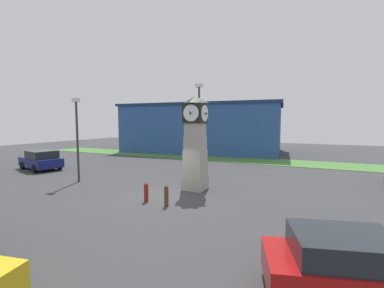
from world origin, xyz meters
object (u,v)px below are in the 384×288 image
Objects in this scene: bollard_mid_row at (166,196)px; car_far_lot at (353,268)px; clock_tower at (195,144)px; car_silver_hatch at (41,160)px; street_lamp_near_road at (77,133)px; bollard_near_tower at (146,192)px; street_lamp_far_side at (199,124)px.

bollard_mid_row is 7.97m from car_far_lot.
bollard_mid_row is at bearing -89.42° from clock_tower.
car_silver_hatch is (-14.24, 0.34, -1.85)m from clock_tower.
street_lamp_near_road is (-7.80, 1.82, 2.72)m from bollard_mid_row.
clock_tower is 1.24× the size of car_silver_hatch.
car_far_lot is at bearing -45.62° from clock_tower.
clock_tower reaches higher than bollard_mid_row.
bollard_near_tower is 1.26m from bollard_mid_row.
street_lamp_far_side reaches higher than street_lamp_near_road.
street_lamp_near_road is (6.48, -1.86, 2.41)m from car_silver_hatch.
bollard_mid_row is 0.15× the size of street_lamp_far_side.
bollard_mid_row is 0.23× the size of car_silver_hatch.
bollard_near_tower is at bearing -110.92° from clock_tower.
bollard_mid_row is 0.24× the size of car_far_lot.
bollard_mid_row is 7.24m from street_lamp_far_side.
street_lamp_near_road is (-7.76, -1.52, 0.55)m from clock_tower.
street_lamp_far_side reaches higher than car_silver_hatch.
bollard_mid_row is at bearing -13.14° from street_lamp_near_road.
bollard_near_tower is 9.15m from car_far_lot.
car_silver_hatch is at bearing 164.86° from bollard_near_tower.
clock_tower is 0.82× the size of street_lamp_far_side.
street_lamp_far_side is (13.16, 2.67, 2.98)m from car_silver_hatch.
clock_tower is at bearing 90.58° from bollard_mid_row.
bollard_near_tower is 0.14× the size of street_lamp_far_side.
bollard_near_tower is (-1.22, -3.18, -2.19)m from clock_tower.
clock_tower is 5.78× the size of bollard_near_tower.
bollard_near_tower is 0.22× the size of car_far_lot.
bollard_near_tower is at bearing -14.23° from street_lamp_near_road.
car_far_lot is (7.02, -7.17, -1.89)m from clock_tower.
bollard_near_tower is 7.02m from street_lamp_far_side.
car_far_lot is 0.64× the size of street_lamp_far_side.
bollard_mid_row is 8.45m from street_lamp_near_road.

